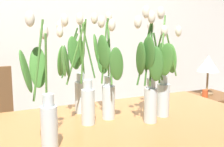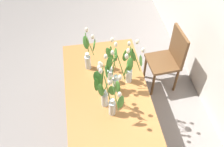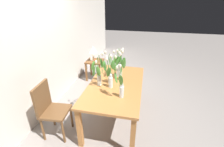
{
  "view_description": "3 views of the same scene",
  "coord_description": "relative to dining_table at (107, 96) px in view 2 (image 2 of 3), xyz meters",
  "views": [
    {
      "loc": [
        -0.6,
        -1.25,
        1.23
      ],
      "look_at": [
        -0.02,
        0.01,
        1.0
      ],
      "focal_mm": 45.71,
      "sensor_mm": 36.0,
      "label": 1
    },
    {
      "loc": [
        1.69,
        -0.22,
        2.94
      ],
      "look_at": [
        -0.01,
        0.06,
        1.01
      ],
      "focal_mm": 40.92,
      "sensor_mm": 36.0,
      "label": 2
    },
    {
      "loc": [
        -2.31,
        -0.44,
        2.06
      ],
      "look_at": [
        -0.07,
        0.05,
        0.96
      ],
      "focal_mm": 24.99,
      "sensor_mm": 36.0,
      "label": 3
    }
  ],
  "objects": [
    {
      "name": "tulip_vase_3",
      "position": [
        -0.39,
        -0.15,
        0.27
      ],
      "size": [
        0.15,
        0.15,
        0.55
      ],
      "color": "silver",
      "rests_on": "dining_table"
    },
    {
      "name": "ground_plane",
      "position": [
        0.0,
        0.0,
        -0.65
      ],
      "size": [
        18.0,
        18.0,
        0.0
      ],
      "primitive_type": "plane",
      "color": "gray"
    },
    {
      "name": "tulip_vase_2",
      "position": [
        -0.11,
        0.28,
        0.32
      ],
      "size": [
        0.25,
        0.22,
        0.56
      ],
      "color": "silver",
      "rests_on": "dining_table"
    },
    {
      "name": "tulip_vase_1",
      "position": [
        -0.15,
        0.07,
        0.28
      ],
      "size": [
        0.17,
        0.14,
        0.56
      ],
      "color": "silver",
      "rests_on": "dining_table"
    },
    {
      "name": "tulip_vase_5",
      "position": [
        0.29,
        0.01,
        0.3
      ],
      "size": [
        0.25,
        0.25,
        0.59
      ],
      "color": "silver",
      "rests_on": "dining_table"
    },
    {
      "name": "tulip_vase_0",
      "position": [
        0.16,
        -0.06,
        0.33
      ],
      "size": [
        0.23,
        0.23,
        0.59
      ],
      "color": "silver",
      "rests_on": "dining_table"
    },
    {
      "name": "tulip_vase_4",
      "position": [
        -0.01,
        0.09,
        0.31
      ],
      "size": [
        0.15,
        0.26,
        0.57
      ],
      "color": "silver",
      "rests_on": "dining_table"
    },
    {
      "name": "dining_chair",
      "position": [
        -0.59,
        0.93,
        -0.12
      ],
      "size": [
        0.43,
        0.43,
        0.93
      ],
      "color": "brown",
      "rests_on": "ground"
    },
    {
      "name": "dining_table",
      "position": [
        0.0,
        0.0,
        0.0
      ],
      "size": [
        1.6,
        0.9,
        0.74
      ],
      "color": "#B7753D",
      "rests_on": "ground"
    }
  ]
}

